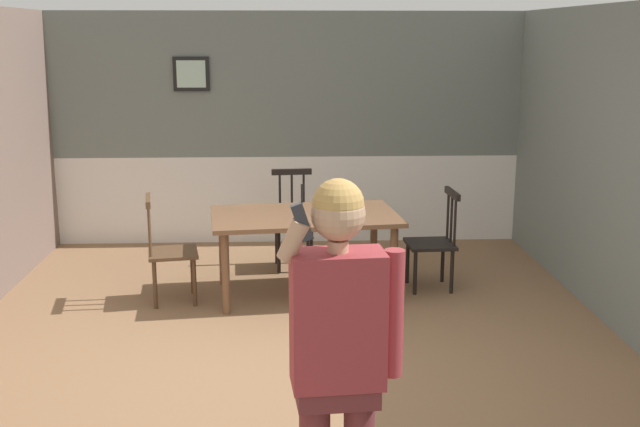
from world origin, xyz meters
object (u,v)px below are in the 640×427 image
object	(u,v)px
dining_table	(305,223)
chair_by_doorway	(293,222)
chair_near_window	(169,251)
chair_at_table_head	(434,241)
person_figure	(339,346)

from	to	relation	value
dining_table	chair_by_doorway	bearing A→B (deg)	96.26
dining_table	chair_near_window	bearing A→B (deg)	-173.55
chair_at_table_head	dining_table	bearing A→B (deg)	93.30
chair_by_doorway	person_figure	world-z (taller)	person_figure
dining_table	person_figure	world-z (taller)	person_figure
chair_by_doorway	chair_at_table_head	size ratio (longest dim) A/B	1.06
person_figure	chair_by_doorway	bearing A→B (deg)	-92.92
chair_near_window	chair_by_doorway	bearing A→B (deg)	122.64
chair_by_doorway	chair_at_table_head	world-z (taller)	chair_by_doorway
person_figure	dining_table	bearing A→B (deg)	-93.95
chair_by_doorway	person_figure	bearing A→B (deg)	87.59
dining_table	chair_at_table_head	distance (m)	1.25
chair_at_table_head	chair_by_doorway	bearing A→B (deg)	57.34
chair_near_window	person_figure	size ratio (longest dim) A/B	0.54
chair_near_window	chair_at_table_head	world-z (taller)	chair_near_window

